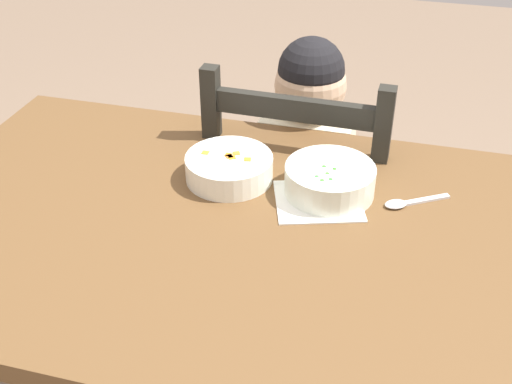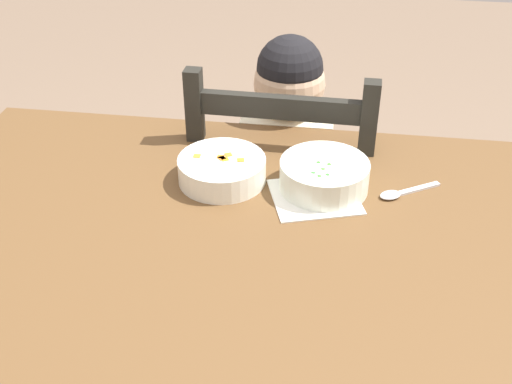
# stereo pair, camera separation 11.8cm
# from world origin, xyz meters

# --- Properties ---
(dining_table) EXTENTS (1.31, 0.80, 0.77)m
(dining_table) POSITION_xyz_m (0.00, 0.00, 0.66)
(dining_table) COLOR brown
(dining_table) RESTS_ON ground
(dining_chair) EXTENTS (0.43, 0.43, 0.94)m
(dining_chair) POSITION_xyz_m (0.03, 0.45, 0.46)
(dining_chair) COLOR black
(dining_chair) RESTS_ON ground
(child_figure) EXTENTS (0.32, 0.31, 0.97)m
(child_figure) POSITION_xyz_m (0.04, 0.44, 0.64)
(child_figure) COLOR beige
(child_figure) RESTS_ON ground
(bowl_of_peas) EXTENTS (0.18, 0.18, 0.06)m
(bowl_of_peas) POSITION_xyz_m (0.14, 0.15, 0.81)
(bowl_of_peas) COLOR white
(bowl_of_peas) RESTS_ON dining_table
(bowl_of_carrots) EXTENTS (0.18, 0.18, 0.05)m
(bowl_of_carrots) POSITION_xyz_m (-0.07, 0.15, 0.80)
(bowl_of_carrots) COLOR white
(bowl_of_carrots) RESTS_ON dining_table
(spoon) EXTENTS (0.13, 0.09, 0.01)m
(spoon) POSITION_xyz_m (0.29, 0.15, 0.78)
(spoon) COLOR silver
(spoon) RESTS_ON dining_table
(paper_napkin) EXTENTS (0.20, 0.19, 0.00)m
(paper_napkin) POSITION_xyz_m (0.12, 0.12, 0.78)
(paper_napkin) COLOR white
(paper_napkin) RESTS_ON dining_table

